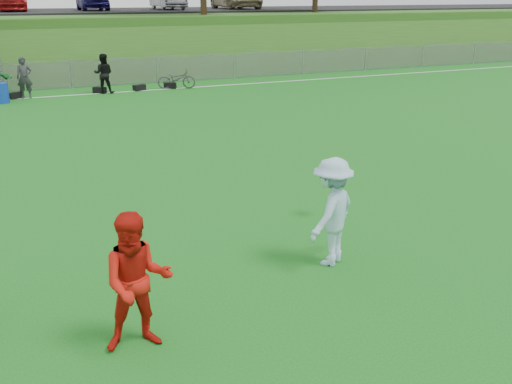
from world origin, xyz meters
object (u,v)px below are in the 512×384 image
player_red_center (137,282)px  recycling_bin (2,93)px  bicycle (176,79)px  player_blue (332,212)px  frisbee (327,178)px

player_red_center → recycling_bin: (-1.31, 18.65, -0.48)m
recycling_bin → bicycle: bearing=5.7°
player_blue → frisbee: bearing=-151.6°
frisbee → recycling_bin: size_ratio=0.35×
bicycle → frisbee: bearing=-171.3°
frisbee → bicycle: size_ratio=0.16×
player_red_center → bicycle: size_ratio=1.03×
bicycle → recycling_bin: bearing=110.5°
player_blue → bicycle: player_blue is taller
recycling_bin → bicycle: size_ratio=0.47×
player_blue → frisbee: 2.05m
player_blue → recycling_bin: size_ratio=2.20×
player_red_center → bicycle: 20.32m
player_red_center → recycling_bin: 18.70m
recycling_bin → player_red_center: bearing=-86.0°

